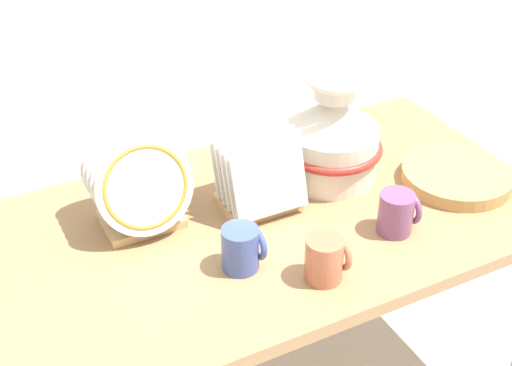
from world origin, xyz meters
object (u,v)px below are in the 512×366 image
mug_plum_glaze (398,212)px  wicker_charger_stack (456,176)px  dish_rack_round_plates (139,186)px  mug_cobalt_glaze (242,248)px  ceramic_vase (332,136)px  mug_terracotta_glaze (326,258)px  dish_rack_square_plates (258,177)px

mug_plum_glaze → wicker_charger_stack: bearing=20.2°
dish_rack_round_plates → mug_cobalt_glaze: 0.29m
ceramic_vase → mug_terracotta_glaze: 0.42m
dish_rack_square_plates → mug_plum_glaze: bearing=-45.0°
wicker_charger_stack → mug_plum_glaze: mug_plum_glaze is taller
dish_rack_square_plates → ceramic_vase: bearing=8.1°
dish_rack_square_plates → mug_plum_glaze: (0.24, -0.24, -0.03)m
ceramic_vase → wicker_charger_stack: size_ratio=1.02×
dish_rack_round_plates → mug_plum_glaze: 0.61m
wicker_charger_stack → mug_plum_glaze: (-0.27, -0.10, 0.03)m
dish_rack_square_plates → mug_cobalt_glaze: size_ratio=2.01×
wicker_charger_stack → dish_rack_round_plates: bearing=166.0°
dish_rack_square_plates → mug_terracotta_glaze: dish_rack_square_plates is taller
ceramic_vase → dish_rack_square_plates: ceramic_vase is taller
wicker_charger_stack → mug_cobalt_glaze: (-0.65, -0.05, 0.03)m
mug_terracotta_glaze → dish_rack_round_plates: bearing=128.4°
dish_rack_round_plates → mug_cobalt_glaze: bearing=-59.9°
dish_rack_round_plates → wicker_charger_stack: size_ratio=0.87×
mug_terracotta_glaze → mug_plum_glaze: same height
mug_cobalt_glaze → mug_plum_glaze: bearing=-7.0°
ceramic_vase → mug_cobalt_glaze: (-0.37, -0.23, -0.07)m
ceramic_vase → dish_rack_round_plates: ceramic_vase is taller
mug_terracotta_glaze → mug_cobalt_glaze: 0.18m
dish_rack_round_plates → mug_terracotta_glaze: dish_rack_round_plates is taller
ceramic_vase → dish_rack_square_plates: 0.24m
wicker_charger_stack → mug_cobalt_glaze: bearing=-175.5°
dish_rack_square_plates → mug_plum_glaze: dish_rack_square_plates is taller
mug_plum_glaze → mug_cobalt_glaze: 0.39m
ceramic_vase → mug_plum_glaze: ceramic_vase is taller
dish_rack_round_plates → mug_cobalt_glaze: (0.14, -0.25, -0.06)m
mug_terracotta_glaze → mug_plum_glaze: bearing=15.7°
wicker_charger_stack → mug_plum_glaze: bearing=-159.8°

